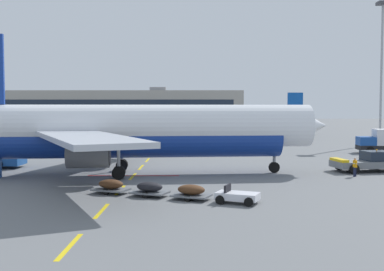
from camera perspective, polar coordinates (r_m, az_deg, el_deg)
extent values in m
plane|color=slate|center=(61.74, 15.98, -2.29)|extent=(400.00, 400.00, 0.00)
cube|color=yellow|center=(21.51, -14.46, -12.75)|extent=(0.24, 4.00, 0.01)
cube|color=yellow|center=(28.16, -10.77, -8.85)|extent=(0.24, 4.00, 0.01)
cube|color=yellow|center=(34.81, -8.58, -6.49)|extent=(0.24, 4.00, 0.01)
cube|color=yellow|center=(41.48, -7.12, -4.89)|extent=(0.24, 4.00, 0.01)
cube|color=yellow|center=(47.77, -6.13, -3.79)|extent=(0.24, 4.00, 0.01)
cube|color=yellow|center=(54.16, -5.36, -2.95)|extent=(0.24, 4.00, 0.01)
cube|color=yellow|center=(59.71, -4.83, -2.36)|extent=(0.24, 4.00, 0.01)
cube|color=yellow|center=(66.96, -4.27, -1.74)|extent=(0.24, 4.00, 0.01)
cube|color=yellow|center=(74.07, -3.82, -1.25)|extent=(0.24, 4.00, 0.01)
cube|color=yellow|center=(81.51, -3.44, -0.83)|extent=(0.24, 4.00, 0.01)
cube|color=yellow|center=(87.02, -3.21, -0.56)|extent=(0.24, 4.00, 0.01)
cube|color=yellow|center=(92.84, -2.98, -0.31)|extent=(0.24, 4.00, 0.01)
cube|color=yellow|center=(99.96, -2.75, -0.05)|extent=(0.24, 4.00, 0.01)
cube|color=yellow|center=(106.50, -2.56, 0.16)|extent=(0.24, 4.00, 0.01)
cube|color=#B21414|center=(41.93, -7.04, -4.80)|extent=(8.00, 0.40, 0.01)
cylinder|color=white|center=(42.22, -5.91, 1.12)|extent=(30.33, 6.81, 3.80)
cylinder|color=navy|center=(42.27, -5.90, -0.29)|extent=(24.73, 5.94, 3.50)
cone|color=white|center=(44.71, 13.77, 1.17)|extent=(3.86, 4.06, 3.72)
cube|color=#192333|center=(44.36, 12.50, 2.02)|extent=(1.88, 3.00, 0.60)
cube|color=#B7BCC6|center=(50.91, -10.31, 0.93)|extent=(8.64, 17.65, 0.36)
cube|color=#B7BCC6|center=(34.03, -12.72, -0.28)|extent=(11.55, 17.43, 0.36)
cylinder|color=#4C4F54|center=(48.03, -10.77, -0.95)|extent=(3.40, 2.41, 2.10)
cylinder|color=black|center=(47.91, -8.86, -0.95)|extent=(0.30, 1.79, 1.79)
cylinder|color=#4C4F54|center=(37.13, -12.34, -2.22)|extent=(3.40, 2.41, 2.10)
cylinder|color=black|center=(36.97, -9.87, -2.22)|extent=(0.30, 1.79, 1.79)
cylinder|color=gray|center=(43.94, 9.84, -2.06)|extent=(0.28, 0.28, 2.67)
cylinder|color=black|center=(44.08, 9.82, -3.78)|extent=(1.01, 0.38, 0.99)
cylinder|color=gray|center=(45.03, -8.41, -1.88)|extent=(0.28, 0.28, 2.61)
cylinder|color=black|center=(45.52, -8.37, -3.47)|extent=(1.13, 0.46, 1.10)
cylinder|color=black|center=(44.82, -8.42, -3.58)|extent=(1.13, 0.46, 1.10)
cylinder|color=gray|center=(39.87, -8.79, -2.56)|extent=(0.28, 0.28, 2.61)
cylinder|color=black|center=(40.37, -8.75, -4.35)|extent=(1.13, 0.46, 1.10)
cylinder|color=black|center=(39.67, -8.81, -4.48)|extent=(1.13, 0.46, 1.10)
cube|color=slate|center=(47.09, 20.10, -3.23)|extent=(6.39, 3.77, 0.60)
cube|color=#192333|center=(47.56, 21.26, -2.28)|extent=(2.72, 2.50, 0.90)
cube|color=yellow|center=(45.81, 17.24, -2.83)|extent=(1.11, 2.60, 0.24)
sphere|color=orange|center=(47.51, 21.27, -1.62)|extent=(0.16, 0.16, 0.16)
cylinder|color=black|center=(44.98, 18.84, -3.83)|extent=(0.95, 0.55, 0.90)
cylinder|color=black|center=(47.45, 17.24, -3.43)|extent=(0.95, 0.55, 0.90)
cylinder|color=black|center=(49.28, 21.24, -3.26)|extent=(0.95, 0.55, 0.90)
cylinder|color=silver|center=(103.89, 6.55, 1.85)|extent=(22.79, 3.30, 2.87)
cylinder|color=#0F479E|center=(103.92, 6.54, 1.41)|extent=(18.56, 2.99, 2.64)
cone|color=silver|center=(103.07, 0.26, 1.86)|extent=(2.70, 2.86, 2.81)
cone|color=silver|center=(106.05, 12.94, 2.01)|extent=(3.22, 2.50, 2.44)
cube|color=#192333|center=(103.07, 0.70, 2.14)|extent=(1.25, 2.18, 0.45)
cube|color=#0F479E|center=(105.73, 12.27, 3.83)|extent=(3.33, 0.33, 4.53)
cube|color=silver|center=(103.51, 12.83, 2.10)|extent=(2.51, 4.88, 0.18)
cube|color=silver|center=(108.22, 12.23, 2.16)|extent=(2.51, 4.88, 0.18)
cube|color=#B7BCC6|center=(97.99, 8.76, 1.53)|extent=(7.46, 13.34, 0.27)
cube|color=#B7BCC6|center=(110.67, 7.67, 1.75)|extent=(7.87, 13.30, 0.27)
cylinder|color=#4C4F54|center=(100.28, 8.61, 0.95)|extent=(2.45, 1.63, 1.59)
cylinder|color=black|center=(100.09, 7.93, 0.95)|extent=(0.12, 1.35, 1.35)
cylinder|color=#4C4F54|center=(108.48, 7.90, 1.13)|extent=(2.45, 1.63, 1.59)
cylinder|color=black|center=(108.31, 7.26, 1.13)|extent=(0.12, 1.35, 1.35)
cylinder|color=gray|center=(103.20, 1.58, 0.82)|extent=(0.21, 0.21, 2.01)
cylinder|color=black|center=(103.25, 1.58, 0.26)|extent=(0.75, 0.23, 0.75)
cylinder|color=gray|center=(102.22, 7.52, 0.78)|extent=(0.21, 0.21, 1.97)
cylinder|color=black|center=(102.00, 7.54, 0.22)|extent=(0.84, 0.28, 0.83)
cylinder|color=black|center=(102.53, 7.49, 0.24)|extent=(0.84, 0.28, 0.83)
cylinder|color=gray|center=(106.10, 7.21, 0.88)|extent=(0.21, 0.21, 1.97)
cylinder|color=black|center=(105.89, 7.23, 0.34)|extent=(0.84, 0.28, 0.83)
cylinder|color=black|center=(106.41, 7.19, 0.35)|extent=(0.84, 0.28, 0.83)
cylinder|color=black|center=(51.82, -21.13, -2.89)|extent=(1.00, 0.33, 1.00)
cube|color=#194799|center=(66.21, 20.25, -0.62)|extent=(2.50, 2.43, 1.10)
cube|color=#192333|center=(65.88, 19.30, -0.53)|extent=(0.16, 1.92, 0.64)
cylinder|color=black|center=(65.17, 20.60, -1.66)|extent=(0.97, 0.33, 0.96)
cylinder|color=black|center=(67.46, 19.99, -1.49)|extent=(0.97, 0.33, 0.96)
cube|color=silver|center=(29.81, 5.48, -7.24)|extent=(2.93, 2.26, 0.44)
cube|color=black|center=(29.93, 4.28, -6.41)|extent=(0.53, 1.09, 0.56)
cylinder|color=black|center=(30.27, 7.52, -7.44)|extent=(0.59, 0.37, 0.56)
cylinder|color=black|center=(28.94, 6.82, -7.93)|extent=(0.59, 0.37, 0.56)
cylinder|color=black|center=(30.76, 4.21, -7.24)|extent=(0.59, 0.37, 0.56)
cylinder|color=black|center=(29.46, 3.37, -7.71)|extent=(0.59, 0.37, 0.56)
cube|color=slate|center=(30.85, -0.09, -7.20)|extent=(2.78, 2.28, 0.12)
ellipsoid|color=#4C2D19|center=(30.78, -0.10, -6.51)|extent=(2.14, 1.79, 0.64)
cylinder|color=black|center=(31.48, 0.37, -7.10)|extent=(0.46, 0.29, 0.44)
cylinder|color=black|center=(30.25, -0.58, -7.53)|extent=(0.46, 0.29, 0.44)
cube|color=slate|center=(32.08, -5.10, -6.81)|extent=(2.78, 2.28, 0.12)
ellipsoid|color=black|center=(32.02, -5.10, -6.14)|extent=(2.14, 1.79, 0.64)
cylinder|color=black|center=(32.68, -4.56, -6.72)|extent=(0.46, 0.29, 0.44)
cylinder|color=black|center=(31.50, -5.66, -7.11)|extent=(0.46, 0.29, 0.44)
cube|color=slate|center=(33.53, -9.70, -6.40)|extent=(2.78, 2.28, 0.12)
ellipsoid|color=#4C2D19|center=(33.47, -9.70, -5.75)|extent=(2.14, 1.79, 0.64)
cylinder|color=black|center=(34.11, -9.10, -6.33)|extent=(0.46, 0.29, 0.44)
cylinder|color=black|center=(32.98, -10.32, -6.67)|extent=(0.46, 0.29, 0.44)
cylinder|color=#191E38|center=(43.48, 19.00, -4.13)|extent=(0.16, 0.16, 0.81)
cylinder|color=#191E38|center=(43.27, 18.88, -4.17)|extent=(0.16, 0.16, 0.81)
cube|color=orange|center=(43.29, 18.95, -3.22)|extent=(0.24, 0.48, 0.61)
cube|color=silver|center=(43.28, 18.96, -3.18)|extent=(0.25, 0.49, 0.06)
sphere|color=tan|center=(43.24, 18.97, -2.68)|extent=(0.22, 0.22, 0.22)
cylinder|color=orange|center=(43.56, 18.87, -3.14)|extent=(0.09, 0.09, 0.55)
cylinder|color=orange|center=(43.01, 19.04, -3.23)|extent=(0.09, 0.09, 0.55)
cylinder|color=slate|center=(84.16, 21.59, -0.72)|extent=(0.70, 0.70, 0.60)
cylinder|color=#9EA0A5|center=(84.15, 21.75, 6.77)|extent=(0.36, 0.36, 22.60)
cube|color=#3F3F44|center=(85.66, 21.92, 14.50)|extent=(1.80, 1.80, 0.50)
cube|color=#9E998E|center=(183.22, -8.26, 3.35)|extent=(89.27, 26.15, 12.10)
cube|color=#192333|center=(170.25, -8.93, 3.55)|extent=(82.13, 0.12, 4.35)
cube|color=gray|center=(181.84, -4.09, 5.54)|extent=(6.00, 5.00, 1.60)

